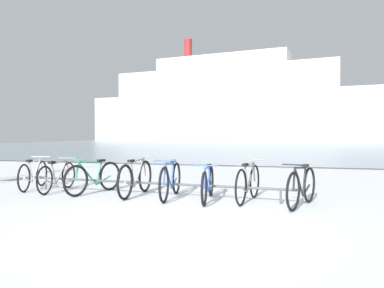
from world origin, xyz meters
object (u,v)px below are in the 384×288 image
(bicycle_3, at_px, (136,178))
(bicycle_4, at_px, (171,180))
(bicycle_5, at_px, (208,184))
(bicycle_0, at_px, (34,175))
(bicycle_7, at_px, (302,187))
(bicycle_1, at_px, (57,176))
(ferry_ship, at_px, (226,106))
(bicycle_6, at_px, (248,183))
(bicycle_2, at_px, (94,177))

(bicycle_3, distance_m, bicycle_4, 0.83)
(bicycle_5, bearing_deg, bicycle_4, 173.60)
(bicycle_3, bearing_deg, bicycle_0, 175.06)
(bicycle_5, distance_m, bicycle_7, 1.79)
(bicycle_5, bearing_deg, bicycle_1, 175.36)
(bicycle_7, xyz_separation_m, ferry_ship, (-12.61, 66.16, 6.78))
(bicycle_1, bearing_deg, ferry_ship, 96.24)
(bicycle_6, xyz_separation_m, ferry_ship, (-11.62, 65.90, 6.78))
(bicycle_0, bearing_deg, bicycle_6, -3.42)
(bicycle_4, height_order, bicycle_7, bicycle_4)
(bicycle_6, bearing_deg, bicycle_2, 178.43)
(bicycle_7, bearing_deg, bicycle_0, 174.70)
(bicycle_0, distance_m, bicycle_1, 0.78)
(ferry_ship, bearing_deg, bicycle_1, -83.76)
(bicycle_5, bearing_deg, bicycle_2, 175.12)
(bicycle_1, distance_m, ferry_ship, 66.48)
(bicycle_4, relative_size, bicycle_5, 1.03)
(bicycle_1, bearing_deg, bicycle_4, -4.14)
(bicycle_2, distance_m, bicycle_7, 4.46)
(bicycle_1, xyz_separation_m, bicycle_2, (0.98, -0.07, 0.01))
(bicycle_2, xyz_separation_m, bicycle_4, (1.85, -0.14, 0.01))
(bicycle_0, distance_m, bicycle_5, 4.43)
(bicycle_6, xyz_separation_m, bicycle_7, (1.00, -0.26, -0.00))
(bicycle_0, distance_m, bicycle_4, 3.62)
(bicycle_2, height_order, ferry_ship, ferry_ship)
(ferry_ship, bearing_deg, bicycle_0, -84.41)
(bicycle_1, bearing_deg, bicycle_7, -4.51)
(bicycle_6, distance_m, ferry_ship, 67.26)
(bicycle_4, bearing_deg, bicycle_3, 172.26)
(bicycle_5, bearing_deg, bicycle_7, -4.23)
(bicycle_0, relative_size, bicycle_5, 0.94)
(bicycle_1, height_order, bicycle_5, bicycle_1)
(bicycle_3, bearing_deg, bicycle_5, -7.08)
(bicycle_3, relative_size, bicycle_7, 1.15)
(bicycle_0, distance_m, bicycle_6, 5.20)
(bicycle_1, bearing_deg, bicycle_2, -3.99)
(bicycle_0, relative_size, bicycle_2, 0.98)
(bicycle_1, height_order, bicycle_2, bicycle_2)
(bicycle_3, height_order, ferry_ship, ferry_ship)
(bicycle_0, bearing_deg, bicycle_3, -4.94)
(bicycle_5, relative_size, bicycle_7, 1.10)
(bicycle_6, relative_size, ferry_ship, 0.03)
(bicycle_4, bearing_deg, bicycle_1, 175.86)
(bicycle_3, bearing_deg, bicycle_6, -1.66)
(bicycle_0, bearing_deg, bicycle_1, -10.83)
(bicycle_4, bearing_deg, bicycle_5, -6.40)
(bicycle_1, distance_m, bicycle_3, 2.01)
(bicycle_0, height_order, bicycle_5, bicycle_0)
(bicycle_0, relative_size, bicycle_7, 1.03)
(bicycle_6, bearing_deg, bicycle_0, 176.58)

